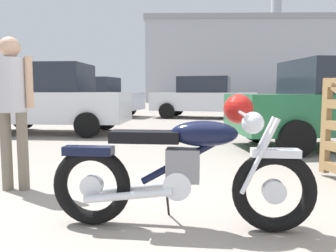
{
  "coord_description": "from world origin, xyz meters",
  "views": [
    {
      "loc": [
        0.14,
        -2.65,
        1.09
      ],
      "look_at": [
        -0.16,
        0.79,
        0.73
      ],
      "focal_mm": 36.46,
      "sensor_mm": 36.0,
      "label": 1
    }
  ],
  "objects_px": {
    "blue_hatchback_right": "(93,97)",
    "vintage_motorcycle": "(187,167)",
    "bystander": "(12,97)",
    "dark_sedan_left": "(48,98)",
    "pale_sedan_back": "(204,97)"
  },
  "relations": [
    {
      "from": "blue_hatchback_right",
      "to": "pale_sedan_back",
      "type": "distance_m",
      "value": 4.78
    },
    {
      "from": "vintage_motorcycle",
      "to": "bystander",
      "type": "height_order",
      "value": "bystander"
    },
    {
      "from": "blue_hatchback_right",
      "to": "vintage_motorcycle",
      "type": "bearing_deg",
      "value": -59.96
    },
    {
      "from": "dark_sedan_left",
      "to": "blue_hatchback_right",
      "type": "distance_m",
      "value": 5.88
    },
    {
      "from": "bystander",
      "to": "blue_hatchback_right",
      "type": "bearing_deg",
      "value": 7.82
    },
    {
      "from": "blue_hatchback_right",
      "to": "bystander",
      "type": "bearing_deg",
      "value": -67.62
    },
    {
      "from": "vintage_motorcycle",
      "to": "pale_sedan_back",
      "type": "xyz_separation_m",
      "value": [
        0.33,
        11.37,
        0.34
      ]
    },
    {
      "from": "bystander",
      "to": "pale_sedan_back",
      "type": "xyz_separation_m",
      "value": [
        2.25,
        10.5,
        -0.18
      ]
    },
    {
      "from": "dark_sedan_left",
      "to": "pale_sedan_back",
      "type": "height_order",
      "value": "dark_sedan_left"
    },
    {
      "from": "vintage_motorcycle",
      "to": "blue_hatchback_right",
      "type": "distance_m",
      "value": 12.53
    },
    {
      "from": "vintage_motorcycle",
      "to": "blue_hatchback_right",
      "type": "relative_size",
      "value": 0.47
    },
    {
      "from": "vintage_motorcycle",
      "to": "dark_sedan_left",
      "type": "relative_size",
      "value": 0.53
    },
    {
      "from": "dark_sedan_left",
      "to": "vintage_motorcycle",
      "type": "bearing_deg",
      "value": -57.69
    },
    {
      "from": "bystander",
      "to": "dark_sedan_left",
      "type": "relative_size",
      "value": 0.42
    },
    {
      "from": "bystander",
      "to": "pale_sedan_back",
      "type": "height_order",
      "value": "pale_sedan_back"
    }
  ]
}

